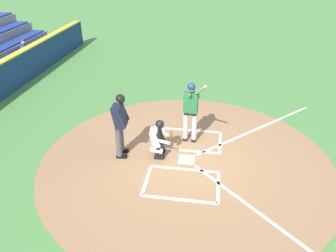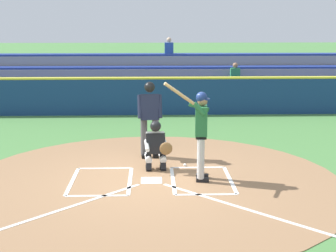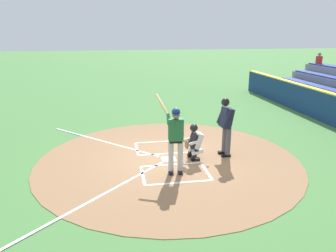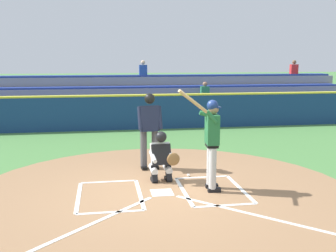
{
  "view_description": "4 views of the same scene",
  "coord_description": "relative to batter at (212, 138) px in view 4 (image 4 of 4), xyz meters",
  "views": [
    {
      "loc": [
        7.59,
        0.68,
        5.3
      ],
      "look_at": [
        0.39,
        -0.46,
        1.25
      ],
      "focal_mm": 35.68,
      "sensor_mm": 36.0,
      "label": 1
    },
    {
      "loc": [
        -0.01,
        10.07,
        3.34
      ],
      "look_at": [
        -0.35,
        -0.23,
        1.13
      ],
      "focal_mm": 54.0,
      "sensor_mm": 36.0,
      "label": 2
    },
    {
      "loc": [
        -9.1,
        1.57,
        3.82
      ],
      "look_at": [
        0.2,
        -0.02,
        1.02
      ],
      "focal_mm": 34.36,
      "sensor_mm": 36.0,
      "label": 3
    },
    {
      "loc": [
        1.14,
        7.8,
        2.73
      ],
      "look_at": [
        -0.32,
        -1.2,
        1.17
      ],
      "focal_mm": 43.65,
      "sensor_mm": 36.0,
      "label": 4
    }
  ],
  "objects": [
    {
      "name": "bleacher_stand",
      "position": [
        1.01,
        -10.19,
        -0.39
      ],
      "size": [
        20.0,
        3.4,
        2.55
      ],
      "color": "gray",
      "rests_on": "ground"
    },
    {
      "name": "dirt_circle",
      "position": [
        1.02,
        0.01,
        -1.09
      ],
      "size": [
        8.0,
        8.0,
        0.01
      ],
      "primitive_type": "cylinder",
      "color": "#99704C",
      "rests_on": "ground"
    },
    {
      "name": "batter",
      "position": [
        0.0,
        0.0,
        0.0
      ],
      "size": [
        0.97,
        0.66,
        2.13
      ],
      "color": "#BCBCBC",
      "rests_on": "ground"
    },
    {
      "name": "home_plate_and_chalk",
      "position": [
        1.02,
        0.89,
        -1.08
      ],
      "size": [
        7.93,
        4.91,
        0.01
      ],
      "color": "white",
      "rests_on": "dirt_circle"
    },
    {
      "name": "backstop_wall",
      "position": [
        1.02,
        -7.49,
        -0.45
      ],
      "size": [
        22.0,
        0.36,
        1.31
      ],
      "color": "navy",
      "rests_on": "ground"
    },
    {
      "name": "baseball",
      "position": [
        0.25,
        -1.02,
        -1.06
      ],
      "size": [
        0.07,
        0.07,
        0.07
      ],
      "primitive_type": "sphere",
      "color": "white",
      "rests_on": "ground"
    },
    {
      "name": "plate_umpire",
      "position": [
        1.05,
        -1.81,
        -0.02
      ],
      "size": [
        0.6,
        0.44,
        1.86
      ],
      "color": "#4C4C51",
      "rests_on": "ground"
    },
    {
      "name": "catcher",
      "position": [
        0.91,
        -0.77,
        -0.51
      ],
      "size": [
        0.62,
        0.61,
        1.13
      ],
      "color": "black",
      "rests_on": "ground"
    },
    {
      "name": "ground_plane",
      "position": [
        1.02,
        0.01,
        -1.1
      ],
      "size": [
        120.0,
        120.0,
        0.0
      ],
      "primitive_type": "plane",
      "color": "#4C8442"
    }
  ]
}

